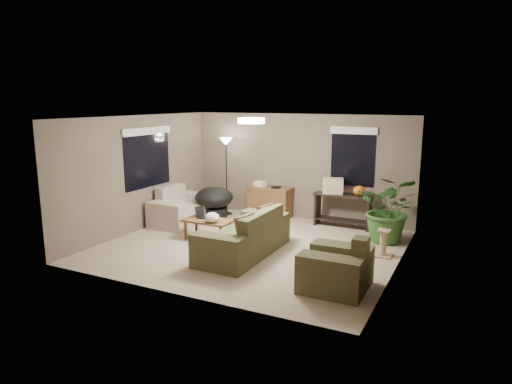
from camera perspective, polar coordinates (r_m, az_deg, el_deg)
The scene contains 20 objects.
room_shell at distance 8.71m, azimuth -0.59°, elevation 1.06°, with size 5.50×5.50×5.50m.
main_sofa at distance 8.48m, azimuth -1.28°, elevation -5.88°, with size 0.95×2.20×0.85m.
throw_pillows at distance 8.27m, azimuth 0.28°, elevation -3.76°, with size 0.34×1.39×0.47m.
loveseat at distance 10.76m, azimuth -9.24°, elevation -2.26°, with size 0.90×1.60×0.85m.
armchair at distance 7.11m, azimuth 10.06°, elevation -9.54°, with size 0.95×1.00×0.85m.
coffee_table at distance 9.39m, azimuth -6.03°, elevation -3.82°, with size 1.00×0.55×0.42m.
laptop at distance 9.53m, azimuth -6.58°, elevation -2.85°, with size 0.40×0.28×0.24m.
plastic_bag at distance 9.12m, azimuth -5.49°, elevation -3.19°, with size 0.29×0.27×0.21m, color white.
desk at distance 11.10m, azimuth 1.67°, elevation -1.26°, with size 1.10×0.50×0.75m.
desk_papers at distance 11.07m, azimuth 0.93°, elevation 0.95°, with size 0.69×0.29×0.12m.
console_table at distance 10.44m, azimuth 10.81°, elevation -1.95°, with size 1.30×0.40×0.75m.
pumpkin at distance 10.26m, azimuth 12.78°, elevation 0.15°, with size 0.27×0.27×0.22m, color orange.
cardboard_box at distance 10.41m, azimuth 9.59°, elevation 0.76°, with size 0.45×0.34×0.34m, color beige.
papasan_chair at distance 10.87m, azimuth -5.26°, elevation -1.11°, with size 1.17×1.17×0.80m.
floor_lamp at distance 11.23m, azimuth -3.76°, elevation 5.18°, with size 0.32×0.32×1.91m.
ceiling_fixture at distance 8.57m, azimuth -0.60°, elevation 8.90°, with size 0.50×0.50×0.10m, color white.
houseplant at distance 9.51m, azimuth 16.33°, elevation -2.93°, with size 1.24×1.37×1.07m, color #2D5923.
cat_scratching_post at distance 8.72m, azimuth 15.61°, elevation -6.38°, with size 0.32×0.32×0.50m.
window_left at distance 10.38m, azimuth -13.42°, elevation 5.41°, with size 0.05×1.56×1.33m.
window_back at distance 10.48m, azimuth 12.04°, elevation 5.55°, with size 1.06×0.05×1.33m.
Camera 1 is at (3.89, -7.63, 2.82)m, focal length 32.00 mm.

